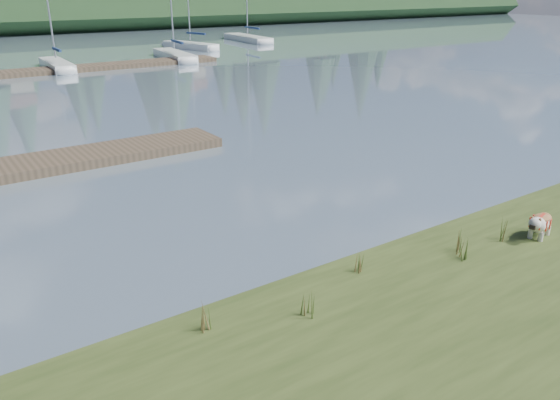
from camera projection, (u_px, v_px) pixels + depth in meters
bulldog at (541, 222)px, 11.59m from camera, size 0.95×0.49×0.56m
dock_far at (31, 72)px, 35.32m from camera, size 26.00×2.20×0.30m
sailboat_bg_2 at (55, 63)px, 37.83m from camera, size 1.56×6.69×10.13m
sailboat_bg_3 at (172, 54)px, 43.09m from camera, size 2.37×7.72×11.21m
sailboat_bg_4 at (186, 45)px, 49.87m from camera, size 3.10×7.07×10.37m
sailboat_bg_5 at (244, 37)px, 56.97m from camera, size 2.53×9.14×12.77m
weed_0 at (310, 303)px, 8.84m from camera, size 0.17×0.14×0.58m
weed_1 at (362, 261)px, 10.19m from camera, size 0.17×0.14×0.57m
weed_2 at (459, 240)px, 10.96m from camera, size 0.17×0.14×0.61m
weed_3 at (206, 316)px, 8.46m from camera, size 0.17×0.14×0.62m
weed_4 at (462, 250)px, 10.68m from camera, size 0.17×0.14×0.50m
weed_5 at (503, 230)px, 11.52m from camera, size 0.17×0.14×0.51m
mud_lip at (283, 295)px, 10.05m from camera, size 60.00×0.50×0.14m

